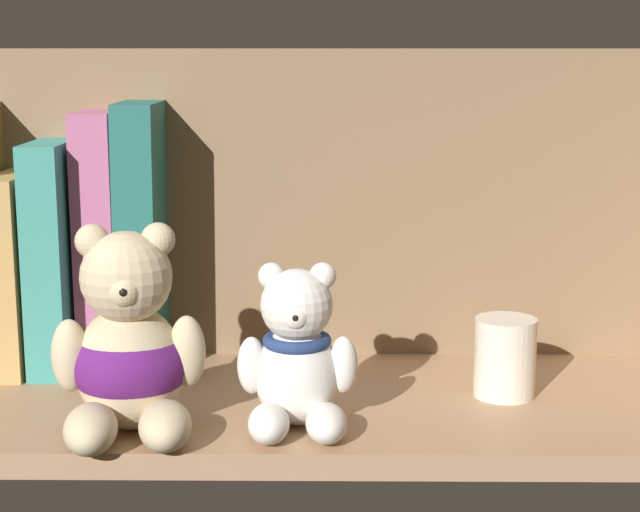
{
  "coord_description": "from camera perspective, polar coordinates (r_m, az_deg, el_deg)",
  "views": [
    {
      "loc": [
        2.52,
        -83.41,
        30.83
      ],
      "look_at": [
        1.68,
        0.0,
        13.92
      ],
      "focal_mm": 59.45,
      "sensor_mm": 36.0,
      "label": 1
    }
  ],
  "objects": [
    {
      "name": "book_4",
      "position": [
        1.0,
        -15.65,
        -0.56
      ],
      "size": [
        2.79,
        14.97,
        17.52
      ],
      "primitive_type": "cube",
      "color": "tan",
      "rests_on": "shelf_board"
    },
    {
      "name": "shelf_board",
      "position": [
        0.89,
        -1.1,
        -8.21
      ],
      "size": [
        80.54,
        24.91,
        2.0
      ],
      "primitive_type": "cube",
      "color": "#A87F5B",
      "rests_on": "ground"
    },
    {
      "name": "book_6",
      "position": [
        0.98,
        -11.62,
        0.96
      ],
      "size": [
        3.51,
        9.16,
        22.88
      ],
      "primitive_type": "cube",
      "color": "#B55B87",
      "rests_on": "shelf_board"
    },
    {
      "name": "teddy_bear_larger",
      "position": [
        0.8,
        -10.25,
        -5.07
      ],
      "size": [
        11.67,
        12.36,
        15.79
      ],
      "color": "beige",
      "rests_on": "shelf_board"
    },
    {
      "name": "book_7",
      "position": [
        0.97,
        -9.38,
        1.21
      ],
      "size": [
        3.67,
        12.39,
        23.74
      ],
      "primitive_type": "cube",
      "rotation": [
        0.0,
        0.01,
        0.0
      ],
      "color": "#21625B",
      "rests_on": "shelf_board"
    },
    {
      "name": "teddy_bear_smaller",
      "position": [
        0.8,
        -1.22,
        -5.54
      ],
      "size": [
        9.2,
        9.32,
        12.66
      ],
      "color": "white",
      "rests_on": "shelf_board"
    },
    {
      "name": "book_5",
      "position": [
        0.99,
        -13.76,
        0.23
      ],
      "size": [
        3.39,
        14.4,
        20.34
      ],
      "primitive_type": "cube",
      "color": "teal",
      "rests_on": "shelf_board"
    },
    {
      "name": "pillar_candle",
      "position": [
        0.89,
        9.93,
        -5.39
      ],
      "size": [
        5.08,
        5.08,
        6.58
      ],
      "primitive_type": "cylinder",
      "color": "silver",
      "rests_on": "shelf_board"
    },
    {
      "name": "shelf_back_panel",
      "position": [
        0.98,
        -0.91,
        2.21
      ],
      "size": [
        82.94,
        1.2,
        30.24
      ],
      "primitive_type": "cube",
      "color": "#7F6345",
      "rests_on": "ground"
    }
  ]
}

